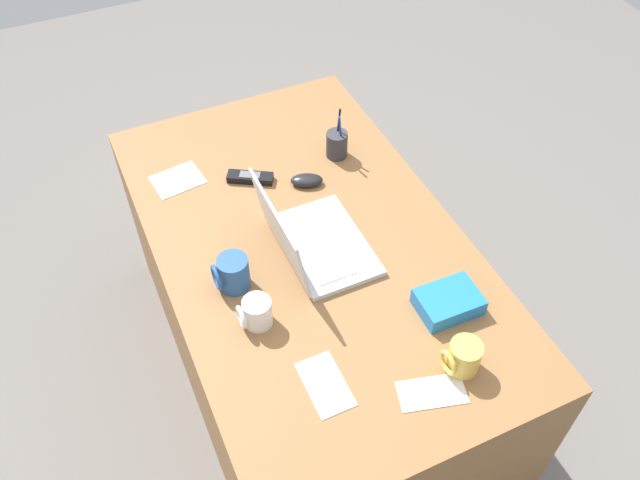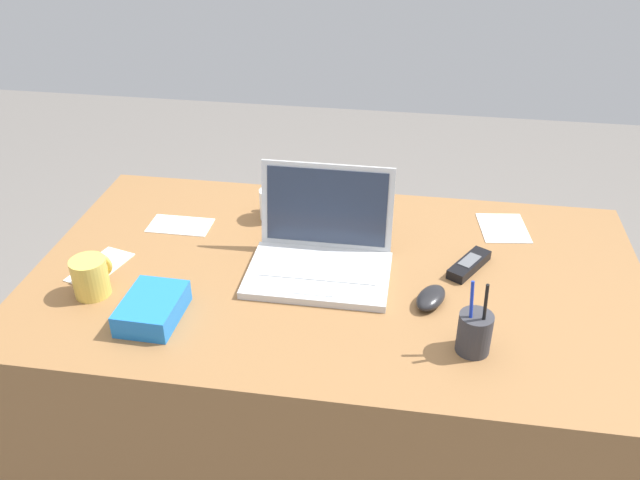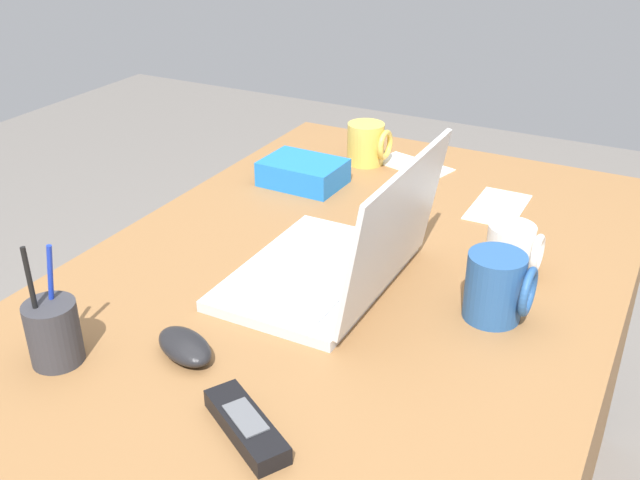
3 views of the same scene
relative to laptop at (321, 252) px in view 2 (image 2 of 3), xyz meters
The scene contains 13 objects.
ground_plane 0.76m from the laptop, 16.58° to the right, with size 6.00×6.00×0.00m, color slate.
desk 0.40m from the laptop, 16.58° to the right, with size 1.48×0.87×0.71m, color olive.
laptop is the anchor object (origin of this frame).
computer_mouse 0.29m from the laptop, 21.26° to the right, with size 0.06×0.10×0.03m, color black.
coffee_mug_white 0.25m from the laptop, 95.73° to the left, with size 0.09×0.10×0.10m.
coffee_mug_tall 0.54m from the laptop, 160.10° to the right, with size 0.08×0.09×0.09m.
coffee_mug_spare 0.28m from the laptop, 125.93° to the left, with size 0.08×0.09×0.09m.
cordless_phone 0.36m from the laptop, ahead, with size 0.11×0.15×0.03m.
pen_holder 0.44m from the laptop, 35.31° to the right, with size 0.07×0.07×0.18m.
snack_bag 0.42m from the laptop, 143.06° to the right, with size 0.12×0.16×0.05m, color blue.
paper_note_near_laptop 0.55m from the laptop, behind, with size 0.08×0.17×0.00m, color white.
paper_note_left 0.53m from the laptop, 30.19° to the left, with size 0.12×0.15×0.00m, color white.
paper_note_right 0.44m from the laptop, 160.63° to the left, with size 0.17×0.10×0.00m, color white.
Camera 2 is at (0.17, -1.35, 1.64)m, focal length 37.89 mm.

